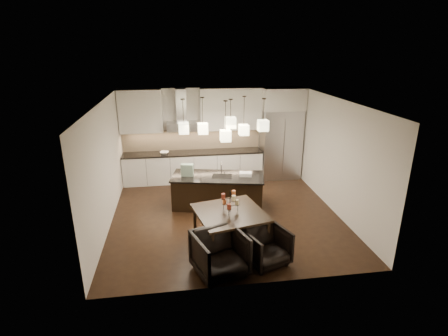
{
  "coord_description": "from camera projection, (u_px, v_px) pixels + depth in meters",
  "views": [
    {
      "loc": [
        -1.17,
        -7.76,
        3.99
      ],
      "look_at": [
        0.0,
        0.2,
        1.15
      ],
      "focal_mm": 28.0,
      "sensor_mm": 36.0,
      "label": 1
    }
  ],
  "objects": [
    {
      "name": "countertop",
      "position": [
        193.0,
        153.0,
        10.61
      ],
      "size": [
        4.21,
        0.66,
        0.04
      ],
      "primitive_type": "cube",
      "color": "black",
      "rests_on": "lower_cabinets"
    },
    {
      "name": "backsplash",
      "position": [
        192.0,
        139.0,
        10.78
      ],
      "size": [
        4.21,
        0.02,
        0.63
      ],
      "primitive_type": "cube",
      "color": "tan",
      "rests_on": "countertop"
    },
    {
      "name": "food_container",
      "position": [
        246.0,
        174.0,
        8.91
      ],
      "size": [
        0.35,
        0.28,
        0.09
      ],
      "primitive_type": "cube",
      "rotation": [
        0.0,
        0.0,
        -0.21
      ],
      "color": "silver",
      "rests_on": "island_top"
    },
    {
      "name": "hood_chimney",
      "position": [
        181.0,
        105.0,
        10.25
      ],
      "size": [
        0.3,
        0.28,
        0.96
      ],
      "primitive_type": "cube",
      "color": "#B7B7BA",
      "rests_on": "hood_canopy"
    },
    {
      "name": "wall_left",
      "position": [
        105.0,
        166.0,
        7.88
      ],
      "size": [
        0.02,
        5.5,
        2.8
      ],
      "primitive_type": "cube",
      "color": "silver",
      "rests_on": "ground"
    },
    {
      "name": "candle_f",
      "position": [
        234.0,
        198.0,
        6.85
      ],
      "size": [
        0.1,
        0.1,
        0.11
      ],
      "primitive_type": "cylinder",
      "rotation": [
        0.0,
        0.0,
        0.22
      ],
      "color": "beige",
      "rests_on": "candelabra"
    },
    {
      "name": "candle_b",
      "position": [
        224.0,
        201.0,
        7.11
      ],
      "size": [
        0.1,
        0.1,
        0.11
      ],
      "primitive_type": "cylinder",
      "rotation": [
        0.0,
        0.0,
        0.22
      ],
      "color": "orange",
      "rests_on": "candelabra"
    },
    {
      "name": "pendant_d",
      "position": [
        244.0,
        130.0,
        8.92
      ],
      "size": [
        0.24,
        0.24,
        0.26
      ],
      "primitive_type": "cube",
      "color": "#F6F1BA",
      "rests_on": "ceiling"
    },
    {
      "name": "island_top",
      "position": [
        218.0,
        177.0,
        8.92
      ],
      "size": [
        2.49,
        1.44,
        0.04
      ],
      "primitive_type": "cube",
      "rotation": [
        0.0,
        0.0,
        -0.21
      ],
      "color": "black",
      "rests_on": "island_body"
    },
    {
      "name": "upper_cab_left",
      "position": [
        140.0,
        111.0,
        10.11
      ],
      "size": [
        1.25,
        0.35,
        1.25
      ],
      "primitive_type": "cube",
      "color": "silver",
      "rests_on": "wall_back"
    },
    {
      "name": "floor",
      "position": [
        225.0,
        214.0,
        8.73
      ],
      "size": [
        5.5,
        5.5,
        0.02
      ],
      "primitive_type": "cube",
      "color": "black",
      "rests_on": "ground"
    },
    {
      "name": "dining_table",
      "position": [
        230.0,
        229.0,
        7.21
      ],
      "size": [
        1.58,
        1.58,
        0.79
      ],
      "primitive_type": null,
      "rotation": [
        0.0,
        0.0,
        0.22
      ],
      "color": "black",
      "rests_on": "floor"
    },
    {
      "name": "hood_canopy",
      "position": [
        182.0,
        126.0,
        10.34
      ],
      "size": [
        0.9,
        0.52,
        0.24
      ],
      "primitive_type": "cube",
      "color": "#B7B7BA",
      "rests_on": "wall_back"
    },
    {
      "name": "upper_cab_right",
      "position": [
        231.0,
        109.0,
        10.48
      ],
      "size": [
        1.85,
        0.35,
        1.25
      ],
      "primitive_type": "cube",
      "color": "silver",
      "rests_on": "wall_back"
    },
    {
      "name": "fridge_panel",
      "position": [
        283.0,
        99.0,
        10.41
      ],
      "size": [
        1.26,
        0.72,
        0.65
      ],
      "primitive_type": "cube",
      "color": "silver",
      "rests_on": "refrigerator"
    },
    {
      "name": "armchair_left",
      "position": [
        220.0,
        254.0,
        6.34
      ],
      "size": [
        1.12,
        1.13,
        0.82
      ],
      "primitive_type": "imported",
      "rotation": [
        0.0,
        0.0,
        0.33
      ],
      "color": "black",
      "rests_on": "floor"
    },
    {
      "name": "candle_d",
      "position": [
        234.0,
        193.0,
        7.08
      ],
      "size": [
        0.1,
        0.1,
        0.11
      ],
      "primitive_type": "cylinder",
      "rotation": [
        0.0,
        0.0,
        0.22
      ],
      "color": "orange",
      "rests_on": "candelabra"
    },
    {
      "name": "faucet",
      "position": [
        222.0,
        168.0,
        8.94
      ],
      "size": [
        0.13,
        0.23,
        0.34
      ],
      "primitive_type": null,
      "rotation": [
        0.0,
        0.0,
        -0.21
      ],
      "color": "silver",
      "rests_on": "island_top"
    },
    {
      "name": "tote_bag",
      "position": [
        187.0,
        170.0,
        8.88
      ],
      "size": [
        0.34,
        0.22,
        0.31
      ],
      "primitive_type": "cube",
      "rotation": [
        0.0,
        0.0,
        -0.21
      ],
      "color": "#1C5331",
      "rests_on": "island_top"
    },
    {
      "name": "armchair_right",
      "position": [
        266.0,
        246.0,
        6.67
      ],
      "size": [
        0.98,
        1.0,
        0.71
      ],
      "primitive_type": "imported",
      "rotation": [
        0.0,
        0.0,
        0.35
      ],
      "color": "black",
      "rests_on": "floor"
    },
    {
      "name": "candelabra",
      "position": [
        230.0,
        201.0,
        7.0
      ],
      "size": [
        0.45,
        0.45,
        0.47
      ],
      "primitive_type": null,
      "rotation": [
        0.0,
        0.0,
        0.22
      ],
      "color": "black",
      "rests_on": "dining_table"
    },
    {
      "name": "candle_e",
      "position": [
        223.0,
        196.0,
        6.93
      ],
      "size": [
        0.1,
        0.1,
        0.11
      ],
      "primitive_type": "cylinder",
      "rotation": [
        0.0,
        0.0,
        0.22
      ],
      "color": "#973623",
      "rests_on": "candelabra"
    },
    {
      "name": "wall_back",
      "position": [
        212.0,
        133.0,
        10.84
      ],
      "size": [
        5.5,
        0.02,
        2.8
      ],
      "primitive_type": "cube",
      "color": "silver",
      "rests_on": "ground"
    },
    {
      "name": "lower_cabinets",
      "position": [
        193.0,
        167.0,
        10.76
      ],
      "size": [
        4.21,
        0.62,
        0.88
      ],
      "primitive_type": "cube",
      "color": "silver",
      "rests_on": "floor"
    },
    {
      "name": "pendant_b",
      "position": [
        203.0,
        129.0,
        8.7
      ],
      "size": [
        0.24,
        0.24,
        0.26
      ],
      "primitive_type": "cube",
      "color": "#F6F1BA",
      "rests_on": "ceiling"
    },
    {
      "name": "pendant_a",
      "position": [
        184.0,
        128.0,
        8.4
      ],
      "size": [
        0.24,
        0.24,
        0.26
      ],
      "primitive_type": "cube",
      "color": "#F6F1BA",
      "rests_on": "ceiling"
    },
    {
      "name": "wall_front",
      "position": [
        250.0,
        213.0,
        5.69
      ],
      "size": [
        5.5,
        0.02,
        2.8
      ],
      "primitive_type": "cube",
      "color": "silver",
      "rests_on": "ground"
    },
    {
      "name": "pendant_c",
      "position": [
        230.0,
        123.0,
        8.34
      ],
      "size": [
        0.24,
        0.24,
        0.26
      ],
      "primitive_type": "cube",
      "color": "#F6F1BA",
      "rests_on": "ceiling"
    },
    {
      "name": "fruit_bowl",
      "position": [
        164.0,
        153.0,
        10.43
      ],
      "size": [
        0.31,
        0.31,
        0.06
      ],
      "primitive_type": "imported",
      "rotation": [
        0.0,
        0.0,
        -0.2
      ],
      "color": "silver",
      "rests_on": "countertop"
    },
    {
      "name": "island_body",
      "position": [
        218.0,
        191.0,
        9.06
      ],
      "size": [
        2.4,
        1.36,
        0.8
      ],
      "primitive_type": "cube",
      "rotation": [
        0.0,
        0.0,
        -0.21
      ],
      "color": "black",
      "rests_on": "floor"
    },
    {
      "name": "wall_right",
      "position": [
        335.0,
        156.0,
        8.64
      ],
      "size": [
        0.02,
        5.5,
        2.8
      ],
      "primitive_type": "cube",
      "color": "silver",
      "rests_on": "ground"
    },
    {
      "name": "refrigerator",
      "position": [
        280.0,
        144.0,
        10.88
      ],
      "size": [
        1.2,
        0.72,
        2.15
      ],
      "primitive_type": "cube",
      "color": "#B7B7BA",
      "rests_on": "floor"
    },
    {
      "name": "pendant_e",
      "position": [
        263.0,
        125.0,
        8.48
      ],
      "size": [
        0.24,
        0.24,
        0.26
      ],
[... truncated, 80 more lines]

